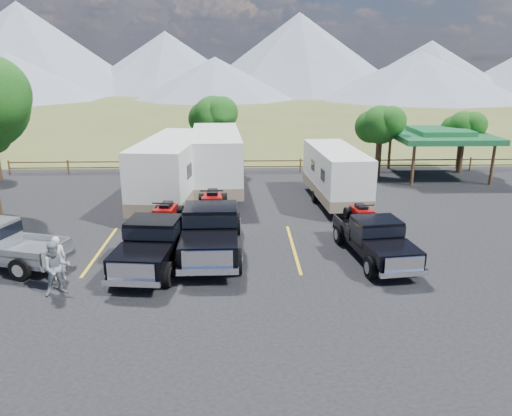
{
  "coord_description": "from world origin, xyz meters",
  "views": [
    {
      "loc": [
        -0.2,
        -15.46,
        7.65
      ],
      "look_at": [
        0.45,
        4.66,
        1.6
      ],
      "focal_mm": 35.0,
      "sensor_mm": 36.0,
      "label": 1
    }
  ],
  "objects_px": {
    "rig_left": "(156,238)",
    "rig_right": "(374,236)",
    "person_a": "(57,258)",
    "rig_center": "(211,226)",
    "trailer_left": "(173,172)",
    "person_b": "(57,268)",
    "trailer_right": "(335,175)",
    "pavilion": "(440,135)",
    "trailer_center": "(216,161)"
  },
  "relations": [
    {
      "from": "rig_left",
      "to": "rig_right",
      "type": "relative_size",
      "value": 1.11
    },
    {
      "from": "person_a",
      "to": "rig_center",
      "type": "bearing_deg",
      "value": -176.32
    },
    {
      "from": "trailer_left",
      "to": "person_b",
      "type": "xyz_separation_m",
      "value": [
        -2.59,
        -10.36,
        -0.96
      ]
    },
    {
      "from": "rig_center",
      "to": "trailer_right",
      "type": "xyz_separation_m",
      "value": [
        6.34,
        6.92,
        0.48
      ]
    },
    {
      "from": "rig_center",
      "to": "trailer_left",
      "type": "distance_m",
      "value": 7.09
    },
    {
      "from": "pavilion",
      "to": "rig_left",
      "type": "height_order",
      "value": "pavilion"
    },
    {
      "from": "rig_left",
      "to": "trailer_center",
      "type": "relative_size",
      "value": 0.61
    },
    {
      "from": "pavilion",
      "to": "person_b",
      "type": "xyz_separation_m",
      "value": [
        -19.33,
        -16.98,
        -1.82
      ]
    },
    {
      "from": "person_b",
      "to": "pavilion",
      "type": "bearing_deg",
      "value": 16.21
    },
    {
      "from": "trailer_center",
      "to": "person_a",
      "type": "xyz_separation_m",
      "value": [
        -5.12,
        -11.97,
        -1.06
      ]
    },
    {
      "from": "trailer_right",
      "to": "rig_left",
      "type": "bearing_deg",
      "value": -140.08
    },
    {
      "from": "rig_center",
      "to": "trailer_right",
      "type": "distance_m",
      "value": 9.4
    },
    {
      "from": "pavilion",
      "to": "person_a",
      "type": "distance_m",
      "value": 25.37
    },
    {
      "from": "rig_right",
      "to": "rig_center",
      "type": "bearing_deg",
      "value": 165.52
    },
    {
      "from": "person_a",
      "to": "person_b",
      "type": "relative_size",
      "value": 0.88
    },
    {
      "from": "rig_right",
      "to": "trailer_right",
      "type": "xyz_separation_m",
      "value": [
        -0.12,
        7.74,
        0.68
      ]
    },
    {
      "from": "rig_right",
      "to": "trailer_left",
      "type": "bearing_deg",
      "value": 132.41
    },
    {
      "from": "rig_center",
      "to": "trailer_center",
      "type": "relative_size",
      "value": 0.65
    },
    {
      "from": "rig_right",
      "to": "person_b",
      "type": "bearing_deg",
      "value": -173.02
    },
    {
      "from": "trailer_right",
      "to": "person_a",
      "type": "relative_size",
      "value": 5.25
    },
    {
      "from": "rig_left",
      "to": "rig_center",
      "type": "relative_size",
      "value": 0.93
    },
    {
      "from": "rig_right",
      "to": "trailer_right",
      "type": "bearing_deg",
      "value": 83.56
    },
    {
      "from": "pavilion",
      "to": "rig_left",
      "type": "xyz_separation_m",
      "value": [
        -16.45,
        -14.33,
        -1.76
      ]
    },
    {
      "from": "pavilion",
      "to": "trailer_center",
      "type": "distance_m",
      "value": 15.12
    },
    {
      "from": "rig_center",
      "to": "trailer_left",
      "type": "bearing_deg",
      "value": 108.64
    },
    {
      "from": "trailer_left",
      "to": "trailer_right",
      "type": "relative_size",
      "value": 1.21
    },
    {
      "from": "rig_center",
      "to": "trailer_center",
      "type": "bearing_deg",
      "value": 90.33
    },
    {
      "from": "pavilion",
      "to": "trailer_left",
      "type": "distance_m",
      "value": 18.02
    },
    {
      "from": "pavilion",
      "to": "person_a",
      "type": "bearing_deg",
      "value": -141.16
    },
    {
      "from": "rig_right",
      "to": "person_b",
      "type": "height_order",
      "value": "person_b"
    },
    {
      "from": "person_a",
      "to": "rig_right",
      "type": "bearing_deg",
      "value": 166.25
    },
    {
      "from": "rig_left",
      "to": "trailer_right",
      "type": "distance_m",
      "value": 11.6
    },
    {
      "from": "rig_left",
      "to": "trailer_right",
      "type": "bearing_deg",
      "value": 49.98
    },
    {
      "from": "trailer_left",
      "to": "trailer_center",
      "type": "distance_m",
      "value": 3.48
    },
    {
      "from": "rig_left",
      "to": "rig_right",
      "type": "distance_m",
      "value": 8.51
    },
    {
      "from": "trailer_left",
      "to": "trailer_right",
      "type": "height_order",
      "value": "trailer_left"
    },
    {
      "from": "trailer_center",
      "to": "person_a",
      "type": "relative_size",
      "value": 6.29
    },
    {
      "from": "pavilion",
      "to": "person_b",
      "type": "relative_size",
      "value": 3.33
    },
    {
      "from": "rig_center",
      "to": "trailer_left",
      "type": "xyz_separation_m",
      "value": [
        -2.35,
        6.65,
        0.81
      ]
    },
    {
      "from": "pavilion",
      "to": "rig_right",
      "type": "relative_size",
      "value": 1.08
    },
    {
      "from": "trailer_left",
      "to": "rig_center",
      "type": "bearing_deg",
      "value": -63.99
    },
    {
      "from": "person_b",
      "to": "rig_right",
      "type": "bearing_deg",
      "value": -10.81
    },
    {
      "from": "pavilion",
      "to": "rig_center",
      "type": "bearing_deg",
      "value": -137.33
    },
    {
      "from": "trailer_right",
      "to": "trailer_left",
      "type": "bearing_deg",
      "value": 178.18
    },
    {
      "from": "trailer_right",
      "to": "person_b",
      "type": "relative_size",
      "value": 4.64
    },
    {
      "from": "trailer_left",
      "to": "trailer_center",
      "type": "xyz_separation_m",
      "value": [
        2.16,
        2.73,
        -0.01
      ]
    },
    {
      "from": "rig_left",
      "to": "person_a",
      "type": "distance_m",
      "value": 3.6
    },
    {
      "from": "trailer_left",
      "to": "rig_left",
      "type": "bearing_deg",
      "value": -81.28
    },
    {
      "from": "trailer_center",
      "to": "person_a",
      "type": "bearing_deg",
      "value": -116.39
    },
    {
      "from": "rig_right",
      "to": "person_a",
      "type": "relative_size",
      "value": 3.47
    }
  ]
}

